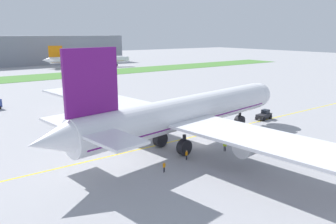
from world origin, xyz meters
TOP-DOWN VIEW (x-y plane):
  - ground_plane at (0.00, 0.00)m, footprint 600.00×600.00m
  - apron_taxi_line at (0.00, 3.92)m, footprint 280.00×0.36m
  - grass_median_strip at (0.00, 113.72)m, footprint 320.00×24.00m
  - airliner_foreground at (-2.93, 0.54)m, footprint 53.95×86.02m
  - pushback_tug at (24.61, 4.54)m, footprint 6.17×2.79m
  - ground_crew_wingwalker_port at (1.48, -5.48)m, footprint 0.49×0.53m
  - ground_crew_marshaller_front at (-12.07, -6.60)m, footprint 0.51×0.40m
  - ground_crew_wingwalker_starboard at (-6.36, -4.73)m, footprint 0.52×0.39m
  - service_truck_baggage_loader at (-1.94, 32.97)m, footprint 5.63×4.18m
  - parked_airliner_far_centre at (38.07, 142.83)m, footprint 47.36×79.16m
  - terminal_building at (13.92, 179.76)m, footprint 124.17×20.00m

SIDE VIEW (x-z plane):
  - ground_plane at x=0.00m, z-range 0.00..0.00m
  - apron_taxi_line at x=0.00m, z-range 0.00..0.01m
  - grass_median_strip at x=0.00m, z-range 0.00..0.10m
  - ground_crew_wingwalker_starboard at x=-6.36m, z-range 0.17..1.77m
  - ground_crew_marshaller_front at x=-12.07m, z-range 0.17..1.78m
  - pushback_tug at x=24.61m, z-range -0.10..2.11m
  - ground_crew_wingwalker_port at x=1.48m, z-range 0.19..1.96m
  - service_truck_baggage_loader at x=-1.94m, z-range 0.10..3.16m
  - parked_airliner_far_centre at x=38.07m, z-range -2.04..10.68m
  - airliner_foreground at x=-2.93m, z-range -2.88..15.06m
  - terminal_building at x=13.92m, z-range 0.00..18.00m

